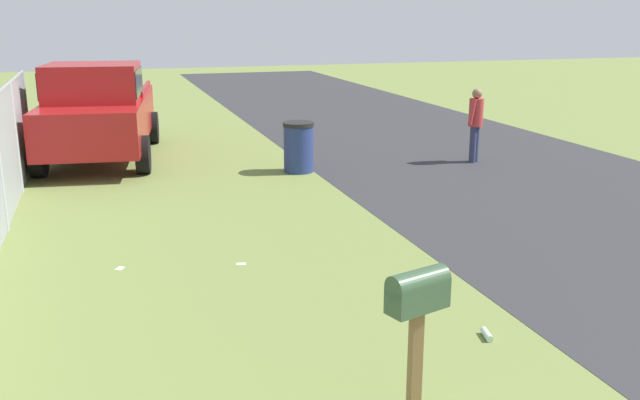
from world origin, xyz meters
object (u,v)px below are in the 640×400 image
object	(u,v)px
mailbox	(417,302)
trash_bin	(299,147)
pickup_truck	(98,109)
pedestrian	(476,120)

from	to	relation	value
mailbox	trash_bin	world-z (taller)	mailbox
pickup_truck	pedestrian	world-z (taller)	pickup_truck
pickup_truck	pedestrian	bearing A→B (deg)	78.39
mailbox	pickup_truck	size ratio (longest dim) A/B	0.24
mailbox	trash_bin	bearing A→B (deg)	-27.01
pickup_truck	trash_bin	bearing A→B (deg)	65.10
mailbox	pickup_truck	xyz separation A→B (m)	(11.19, 2.20, 0.08)
pickup_truck	trash_bin	distance (m)	4.50
trash_bin	mailbox	bearing A→B (deg)	169.90
pickup_truck	mailbox	bearing A→B (deg)	18.75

